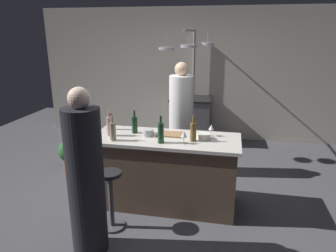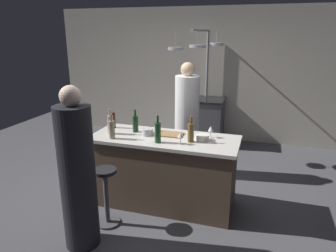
# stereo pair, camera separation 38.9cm
# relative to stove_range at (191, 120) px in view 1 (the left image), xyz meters

# --- Properties ---
(ground_plane) EXTENTS (9.00, 9.00, 0.00)m
(ground_plane) POSITION_rel_stove_range_xyz_m (0.00, -2.45, -0.45)
(ground_plane) COLOR #4C4C51
(back_wall) EXTENTS (6.40, 0.16, 2.60)m
(back_wall) POSITION_rel_stove_range_xyz_m (0.00, 0.40, 0.85)
(back_wall) COLOR beige
(back_wall) RESTS_ON ground_plane
(kitchen_island) EXTENTS (1.80, 0.72, 0.90)m
(kitchen_island) POSITION_rel_stove_range_xyz_m (0.00, -2.45, 0.01)
(kitchen_island) COLOR brown
(kitchen_island) RESTS_ON ground_plane
(stove_range) EXTENTS (0.80, 0.64, 0.89)m
(stove_range) POSITION_rel_stove_range_xyz_m (0.00, 0.00, 0.00)
(stove_range) COLOR #47474C
(stove_range) RESTS_ON ground_plane
(chef) EXTENTS (0.36, 0.36, 1.71)m
(chef) POSITION_rel_stove_range_xyz_m (0.03, -1.44, 0.35)
(chef) COLOR white
(chef) RESTS_ON ground_plane
(bar_stool_left) EXTENTS (0.28, 0.28, 0.68)m
(bar_stool_left) POSITION_rel_stove_range_xyz_m (-0.49, -3.07, -0.07)
(bar_stool_left) COLOR #4C4C51
(bar_stool_left) RESTS_ON ground_plane
(guest_left) EXTENTS (0.35, 0.35, 1.67)m
(guest_left) POSITION_rel_stove_range_xyz_m (-0.57, -3.46, 0.33)
(guest_left) COLOR black
(guest_left) RESTS_ON ground_plane
(overhead_pot_rack) EXTENTS (0.88, 1.38, 2.17)m
(overhead_pot_rack) POSITION_rel_stove_range_xyz_m (0.00, -0.52, 1.24)
(overhead_pot_rack) COLOR gray
(overhead_pot_rack) RESTS_ON ground_plane
(potted_plant) EXTENTS (0.36, 0.36, 0.52)m
(potted_plant) POSITION_rel_stove_range_xyz_m (-1.68, -1.78, -0.15)
(potted_plant) COLOR brown
(potted_plant) RESTS_ON ground_plane
(cutting_board) EXTENTS (0.32, 0.22, 0.02)m
(cutting_board) POSITION_rel_stove_range_xyz_m (0.04, -2.34, 0.46)
(cutting_board) COLOR #997047
(cutting_board) RESTS_ON kitchen_island
(pepper_mill) EXTENTS (0.05, 0.05, 0.21)m
(pepper_mill) POSITION_rel_stove_range_xyz_m (-0.77, -2.27, 0.56)
(pepper_mill) COLOR #382319
(pepper_mill) RESTS_ON kitchen_island
(wine_bottle_white) EXTENTS (0.07, 0.07, 0.30)m
(wine_bottle_white) POSITION_rel_stove_range_xyz_m (-0.58, -2.68, 0.57)
(wine_bottle_white) COLOR gray
(wine_bottle_white) RESTS_ON kitchen_island
(wine_bottle_red) EXTENTS (0.07, 0.07, 0.29)m
(wine_bottle_red) POSITION_rel_stove_range_xyz_m (-0.42, -2.35, 0.56)
(wine_bottle_red) COLOR #143319
(wine_bottle_red) RESTS_ON kitchen_island
(wine_bottle_rose) EXTENTS (0.07, 0.07, 0.32)m
(wine_bottle_rose) POSITION_rel_stove_range_xyz_m (-0.69, -2.51, 0.58)
(wine_bottle_rose) COLOR #B78C8E
(wine_bottle_rose) RESTS_ON kitchen_island
(wine_bottle_green) EXTENTS (0.07, 0.07, 0.32)m
(wine_bottle_green) POSITION_rel_stove_range_xyz_m (-0.01, -2.65, 0.58)
(wine_bottle_green) COLOR #193D23
(wine_bottle_green) RESTS_ON kitchen_island
(wine_bottle_amber) EXTENTS (0.07, 0.07, 0.30)m
(wine_bottle_amber) POSITION_rel_stove_range_xyz_m (0.34, -2.51, 0.57)
(wine_bottle_amber) COLOR brown
(wine_bottle_amber) RESTS_ON kitchen_island
(wine_glass_by_chef) EXTENTS (0.07, 0.07, 0.15)m
(wine_glass_by_chef) POSITION_rel_stove_range_xyz_m (0.54, -2.29, 0.56)
(wine_glass_by_chef) COLOR silver
(wine_glass_by_chef) RESTS_ON kitchen_island
(wine_glass_near_left_guest) EXTENTS (0.07, 0.07, 0.15)m
(wine_glass_near_left_guest) POSITION_rel_stove_range_xyz_m (0.25, -2.62, 0.56)
(wine_glass_near_left_guest) COLOR silver
(wine_glass_near_left_guest) RESTS_ON kitchen_island
(mixing_bowl_ceramic) EXTENTS (0.16, 0.16, 0.07)m
(mixing_bowl_ceramic) POSITION_rel_stove_range_xyz_m (0.46, -2.42, 0.49)
(mixing_bowl_ceramic) COLOR silver
(mixing_bowl_ceramic) RESTS_ON kitchen_island
(mixing_bowl_steel) EXTENTS (0.14, 0.14, 0.08)m
(mixing_bowl_steel) POSITION_rel_stove_range_xyz_m (-0.22, -2.43, 0.50)
(mixing_bowl_steel) COLOR #B7B7BC
(mixing_bowl_steel) RESTS_ON kitchen_island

